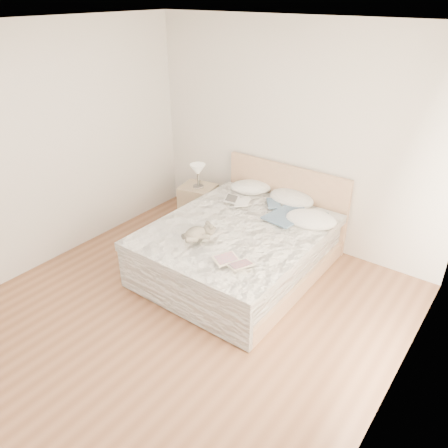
{
  "coord_description": "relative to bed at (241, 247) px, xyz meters",
  "views": [
    {
      "loc": [
        2.41,
        -2.39,
        2.96
      ],
      "look_at": [
        -0.15,
        1.05,
        0.62
      ],
      "focal_mm": 35.0,
      "sensor_mm": 36.0,
      "label": 1
    }
  ],
  "objects": [
    {
      "name": "teddy_bear",
      "position": [
        -0.17,
        -0.61,
        0.34
      ],
      "size": [
        0.32,
        0.36,
        0.16
      ],
      "primitive_type": null,
      "rotation": [
        0.0,
        0.0,
        -0.42
      ],
      "color": "#675F51",
      "rests_on": "bed"
    },
    {
      "name": "bed",
      "position": [
        0.0,
        0.0,
        0.0
      ],
      "size": [
        1.72,
        2.14,
        1.0
      ],
      "color": "tan",
      "rests_on": "floor"
    },
    {
      "name": "photo_book",
      "position": [
        -0.36,
        0.41,
        0.32
      ],
      "size": [
        0.41,
        0.36,
        0.03
      ],
      "primitive_type": "cube",
      "rotation": [
        0.0,
        0.0,
        0.42
      ],
      "color": "white",
      "rests_on": "bed"
    },
    {
      "name": "blouse",
      "position": [
        0.33,
        0.46,
        0.32
      ],
      "size": [
        0.66,
        0.69,
        0.02
      ],
      "primitive_type": null,
      "rotation": [
        0.0,
        0.0,
        -0.13
      ],
      "color": "#39516C",
      "rests_on": "bed"
    },
    {
      "name": "pillow_right",
      "position": [
        0.6,
        0.51,
        0.33
      ],
      "size": [
        0.66,
        0.53,
        0.17
      ],
      "primitive_type": "ellipsoid",
      "rotation": [
        0.0,
        0.0,
        0.24
      ],
      "color": "white",
      "rests_on": "bed"
    },
    {
      "name": "pillow_left",
      "position": [
        -0.45,
        0.85,
        0.33
      ],
      "size": [
        0.65,
        0.59,
        0.16
      ],
      "primitive_type": "ellipsoid",
      "rotation": [
        0.0,
        0.0,
        0.53
      ],
      "color": "white",
      "rests_on": "bed"
    },
    {
      "name": "table_lamp",
      "position": [
        -1.12,
        0.59,
        0.49
      ],
      "size": [
        0.21,
        0.21,
        0.32
      ],
      "color": "#4C4642",
      "rests_on": "nightstand"
    },
    {
      "name": "wall_left",
      "position": [
        -2.0,
        -1.19,
        1.04
      ],
      "size": [
        0.02,
        4.5,
        2.7
      ],
      "primitive_type": "cube",
      "color": "silver",
      "rests_on": "ground"
    },
    {
      "name": "window",
      "position": [
        1.99,
        -0.89,
        1.14
      ],
      "size": [
        0.02,
        1.3,
        1.1
      ],
      "primitive_type": "cube",
      "color": "white",
      "rests_on": "wall_right"
    },
    {
      "name": "wall_right",
      "position": [
        2.0,
        -1.19,
        1.04
      ],
      "size": [
        0.02,
        4.5,
        2.7
      ],
      "primitive_type": "cube",
      "color": "silver",
      "rests_on": "ground"
    },
    {
      "name": "wall_back",
      "position": [
        0.0,
        1.06,
        1.04
      ],
      "size": [
        4.0,
        0.02,
        2.7
      ],
      "primitive_type": "cube",
      "color": "silver",
      "rests_on": "ground"
    },
    {
      "name": "ceiling",
      "position": [
        0.0,
        -1.19,
        2.39
      ],
      "size": [
        4.0,
        4.5,
        0.0
      ],
      "primitive_type": "cube",
      "color": "white",
      "rests_on": "ground"
    },
    {
      "name": "nightstand",
      "position": [
        -1.14,
        0.6,
        -0.03
      ],
      "size": [
        0.52,
        0.48,
        0.56
      ],
      "primitive_type": "cube",
      "rotation": [
        0.0,
        0.0,
        0.21
      ],
      "color": "tan",
      "rests_on": "floor"
    },
    {
      "name": "pillow_middle",
      "position": [
        0.15,
        0.87,
        0.33
      ],
      "size": [
        0.63,
        0.48,
        0.18
      ],
      "primitive_type": "ellipsoid",
      "rotation": [
        0.0,
        0.0,
        -0.11
      ],
      "color": "white",
      "rests_on": "bed"
    },
    {
      "name": "floor",
      "position": [
        0.0,
        -1.19,
        -0.31
      ],
      "size": [
        4.0,
        4.5,
        0.0
      ],
      "primitive_type": "cube",
      "color": "brown",
      "rests_on": "ground"
    },
    {
      "name": "childrens_book",
      "position": [
        0.4,
        -0.72,
        0.32
      ],
      "size": [
        0.42,
        0.36,
        0.02
      ],
      "primitive_type": "cube",
      "rotation": [
        0.0,
        0.0,
        -0.43
      ],
      "color": "beige",
      "rests_on": "bed"
    }
  ]
}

